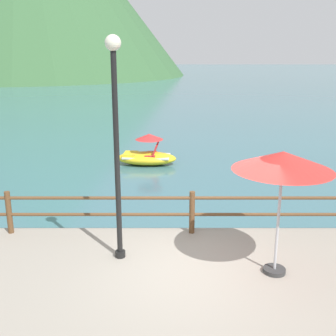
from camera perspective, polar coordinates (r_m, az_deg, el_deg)
ground_plane at (r=46.96m, az=0.93°, el=10.62°), size 200.00×200.00×0.00m
dock_railing at (r=8.95m, az=3.61°, el=-5.56°), size 23.92×0.12×0.95m
lamp_post at (r=7.40m, az=-6.93°, el=5.15°), size 0.28×0.28×4.11m
beach_umbrella at (r=7.12m, az=15.86°, el=0.69°), size 1.70×1.70×2.24m
pedal_boat_1 at (r=15.97m, az=-2.69°, el=1.85°), size 2.38×1.29×1.21m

